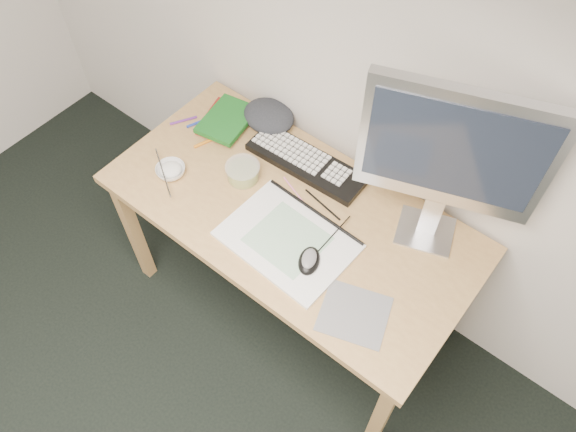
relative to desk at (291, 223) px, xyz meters
The scene contains 18 objects.
desk is the anchor object (origin of this frame).
mousepad 0.47m from the desk, 25.02° to the right, with size 0.22×0.20×0.00m, color slate.
sketchpad 0.16m from the desk, 56.20° to the right, with size 0.45×0.32×0.01m, color silver.
keyboard 0.25m from the desk, 113.03° to the left, with size 0.49×0.16×0.03m, color black.
monitor 0.70m from the desk, 27.74° to the left, with size 0.55×0.23×0.66m.
mouse 0.26m from the desk, 35.96° to the right, with size 0.07×0.12×0.04m, color black.
rice_bowl 0.50m from the desk, 162.31° to the right, with size 0.11×0.11×0.04m, color white.
chopsticks 0.52m from the desk, 158.69° to the right, with size 0.02×0.02×0.24m, color silver.
fruit_tub 0.27m from the desk, behind, with size 0.13×0.13×0.06m, color #F0E954.
book_red 0.54m from the desk, 159.80° to the left, with size 0.16×0.22×0.02m, color maroon.
book_green 0.52m from the desk, 159.34° to the left, with size 0.17×0.24×0.02m, color #18621E.
cloth_lump 0.48m from the desk, 139.83° to the left, with size 0.19×0.15×0.08m, color #282C31.
pencil_pink 0.12m from the desk, 117.94° to the left, with size 0.01×0.01×0.16m, color pink.
pencil_tan 0.10m from the desk, 46.17° to the left, with size 0.01×0.01×0.16m, color tan.
pencil_black 0.15m from the desk, 50.76° to the left, with size 0.01×0.01×0.19m, color black.
marker_blue 0.59m from the desk, 168.25° to the left, with size 0.01×0.01×0.12m, color #1F3AAB.
marker_orange 0.49m from the desk, behind, with size 0.01×0.01×0.14m, color orange.
marker_purple 0.65m from the desk, behind, with size 0.01×0.01×0.12m, color #602588.
Camera 1 is at (0.85, 0.47, 2.42)m, focal length 35.00 mm.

